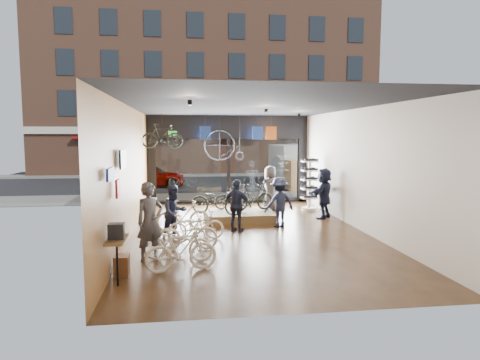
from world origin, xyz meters
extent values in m
cube|color=black|center=(0.00, 0.00, -0.02)|extent=(7.00, 12.00, 0.04)
cube|color=black|center=(0.00, 0.00, 3.82)|extent=(7.00, 12.00, 0.04)
cube|color=#AC813B|center=(-3.52, 0.00, 1.90)|extent=(0.04, 12.00, 3.80)
cube|color=beige|center=(3.52, 0.00, 1.90)|extent=(0.04, 12.00, 3.80)
cube|color=beige|center=(0.00, -6.02, 1.90)|extent=(7.00, 0.04, 3.80)
cube|color=#198C26|center=(-2.40, 5.88, 3.05)|extent=(0.35, 0.06, 0.18)
cube|color=black|center=(0.00, 15.00, -0.01)|extent=(30.00, 18.00, 0.02)
cube|color=slate|center=(0.00, 7.20, 0.06)|extent=(30.00, 2.40, 0.12)
cube|color=slate|center=(0.00, 19.00, 0.06)|extent=(30.00, 2.00, 0.12)
cube|color=brown|center=(0.00, 21.50, 7.00)|extent=(26.00, 5.00, 14.00)
imported|color=gray|center=(-3.92, 12.00, 0.69)|extent=(4.05, 1.63, 1.38)
imported|color=beige|center=(-2.03, -3.48, 0.48)|extent=(1.64, 0.74, 0.95)
imported|color=beige|center=(-2.12, -2.66, 0.44)|extent=(1.79, 1.02, 0.89)
imported|color=beige|center=(-1.88, -1.74, 0.47)|extent=(1.57, 0.49, 0.93)
imported|color=beige|center=(-1.63, -0.73, 0.43)|extent=(1.70, 0.86, 0.85)
imported|color=beige|center=(-1.99, 0.51, 0.49)|extent=(1.68, 0.62, 0.98)
cube|color=#473721|center=(-0.07, 1.98, 0.15)|extent=(2.40, 1.80, 0.30)
imported|color=black|center=(-0.87, 1.50, 0.78)|extent=(1.93, 1.43, 0.97)
imported|color=black|center=(0.44, 2.11, 0.78)|extent=(1.65, 0.87, 0.96)
imported|color=black|center=(-0.15, 2.72, 0.72)|extent=(1.68, 1.16, 0.84)
imported|color=#3F3F44|center=(-2.76, -2.57, 0.94)|extent=(0.82, 0.74, 1.87)
imported|color=#161C33|center=(-2.24, -0.62, 0.79)|extent=(0.97, 0.91, 1.58)
imported|color=#161C33|center=(-0.35, 0.19, 0.81)|extent=(1.02, 0.84, 1.62)
imported|color=#161C33|center=(1.08, 0.68, 0.80)|extent=(1.16, 0.87, 1.60)
imported|color=#3F3F44|center=(1.42, 3.75, 0.88)|extent=(1.00, 0.83, 1.76)
imported|color=#161C33|center=(3.00, 1.95, 0.90)|extent=(1.48, 1.62, 1.80)
imported|color=black|center=(-2.77, 4.20, 2.93)|extent=(1.59, 0.49, 0.95)
cube|color=#1E3F99|center=(-1.04, 5.20, 3.05)|extent=(0.45, 0.03, 0.55)
cube|color=#1E3F99|center=(1.15, 5.20, 3.05)|extent=(0.45, 0.03, 0.55)
cube|color=#CC5919|center=(1.74, 5.20, 3.05)|extent=(0.45, 0.03, 0.55)
camera|label=1|loc=(-1.95, -12.63, 2.96)|focal=32.00mm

